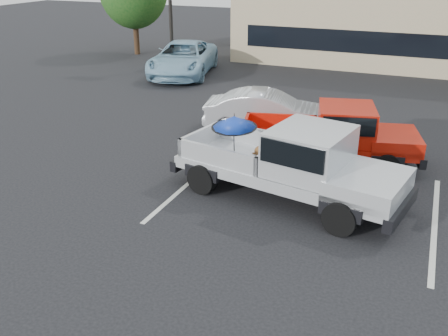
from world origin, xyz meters
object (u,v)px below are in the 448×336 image
at_px(silver_pickup, 299,161).
at_px(red_pickup, 339,133).
at_px(silver_sedan, 268,112).
at_px(blue_suv, 183,59).

relative_size(silver_pickup, red_pickup, 1.10).
bearing_deg(silver_sedan, red_pickup, -136.32).
distance_m(silver_sedan, blue_suv, 9.32).
height_order(silver_pickup, silver_sedan, silver_pickup).
bearing_deg(blue_suv, red_pickup, -56.53).
bearing_deg(blue_suv, silver_pickup, -65.83).
bearing_deg(silver_sedan, silver_pickup, -165.65).
height_order(silver_sedan, blue_suv, blue_suv).
xyz_separation_m(silver_pickup, blue_suv, (-8.81, 11.21, -0.26)).
relative_size(red_pickup, blue_suv, 0.95).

